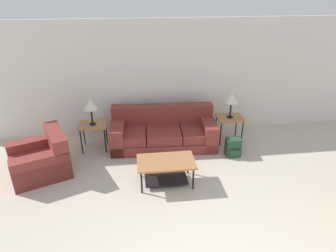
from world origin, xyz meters
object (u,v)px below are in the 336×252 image
object	(u,v)px
couch	(163,132)
side_table_right	(230,120)
side_table_left	(93,127)
table_lamp_right	(232,98)
backpack	(233,147)
armchair	(42,159)
coffee_table	(166,167)
table_lamp_left	(90,105)

from	to	relation	value
couch	side_table_right	xyz separation A→B (m)	(1.48, 0.01, 0.22)
side_table_left	table_lamp_right	distance (m)	3.01
side_table_left	table_lamp_right	xyz separation A→B (m)	(2.97, -0.00, 0.50)
side_table_right	backpack	world-z (taller)	side_table_right
table_lamp_right	backpack	size ratio (longest dim) A/B	1.48
armchair	coffee_table	distance (m)	2.35
couch	coffee_table	distance (m)	1.42
couch	side_table_left	xyz separation A→B (m)	(-1.49, 0.01, 0.22)
side_table_left	backpack	world-z (taller)	side_table_left
couch	table_lamp_right	size ratio (longest dim) A/B	4.02
armchair	side_table_right	xyz separation A→B (m)	(3.85, 0.81, 0.23)
coffee_table	table_lamp_right	world-z (taller)	table_lamp_right
side_table_left	table_lamp_right	size ratio (longest dim) A/B	1.01
armchair	coffee_table	xyz separation A→B (m)	(2.27, -0.62, 0.06)
side_table_left	table_lamp_right	bearing A→B (deg)	-0.00
coffee_table	side_table_left	size ratio (longest dim) A/B	1.76
side_table_left	table_lamp_left	xyz separation A→B (m)	(0.00, -0.00, 0.50)
side_table_right	table_lamp_left	bearing A→B (deg)	-180.00
coffee_table	side_table_right	xyz separation A→B (m)	(1.59, 1.42, 0.18)
table_lamp_right	backpack	distance (m)	1.05
armchair	side_table_right	bearing A→B (deg)	11.82
coffee_table	table_lamp_right	bearing A→B (deg)	41.87
armchair	couch	bearing A→B (deg)	18.59
couch	side_table_left	distance (m)	1.50
side_table_left	armchair	bearing A→B (deg)	-137.71
armchair	table_lamp_right	size ratio (longest dim) A/B	2.25
backpack	table_lamp_right	bearing A→B (deg)	81.55
side_table_right	coffee_table	bearing A→B (deg)	-138.13
table_lamp_left	table_lamp_right	size ratio (longest dim) A/B	1.00
coffee_table	side_table_left	distance (m)	1.99
coffee_table	backpack	xyz separation A→B (m)	(1.49, 0.78, -0.15)
table_lamp_right	armchair	bearing A→B (deg)	-168.18
side_table_right	table_lamp_left	world-z (taller)	table_lamp_left
couch	table_lamp_right	distance (m)	1.65
couch	table_lamp_left	world-z (taller)	table_lamp_left
couch	coffee_table	size ratio (longest dim) A/B	2.26
couch	backpack	bearing A→B (deg)	-24.67
side_table_right	backpack	distance (m)	0.73
couch	armchair	world-z (taller)	couch
coffee_table	side_table_right	distance (m)	2.14
couch	backpack	distance (m)	1.53
coffee_table	backpack	bearing A→B (deg)	27.55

